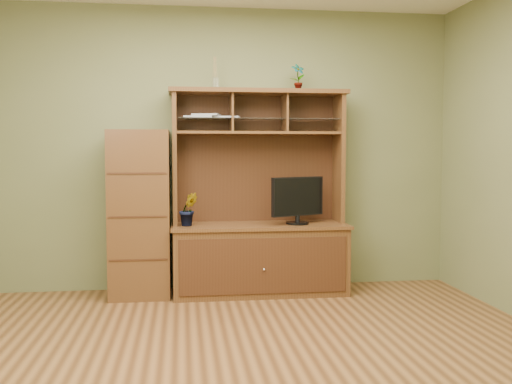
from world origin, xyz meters
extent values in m
cube|color=#512F17|center=(0.00, 0.00, -0.01)|extent=(4.50, 4.00, 0.02)
cube|color=#64693E|center=(0.00, 2.01, 1.35)|extent=(4.50, 0.02, 2.70)
cube|color=#64693E|center=(0.00, -2.01, 1.35)|extent=(4.50, 0.02, 2.70)
cube|color=#452713|center=(0.33, 1.71, 0.31)|extent=(1.60, 0.55, 0.62)
cube|color=#371C0F|center=(0.33, 1.42, 0.31)|extent=(1.50, 0.01, 0.50)
sphere|color=silver|center=(0.33, 1.41, 0.28)|extent=(0.02, 0.02, 0.02)
cube|color=#452713|center=(0.33, 1.71, 0.64)|extent=(1.64, 0.59, 0.03)
cube|color=#452713|center=(-0.45, 1.80, 1.27)|extent=(0.04, 0.35, 1.25)
cube|color=#452713|center=(1.11, 1.80, 1.27)|extent=(0.04, 0.35, 1.25)
cube|color=#371C0F|center=(0.33, 1.97, 1.27)|extent=(1.52, 0.02, 1.25)
cube|color=#452713|center=(0.33, 1.80, 1.88)|extent=(1.66, 0.40, 0.04)
cube|color=#452713|center=(0.33, 1.80, 1.50)|extent=(1.52, 0.32, 0.02)
cube|color=#452713|center=(0.08, 1.80, 1.69)|extent=(0.02, 0.31, 0.35)
cube|color=#452713|center=(0.58, 1.80, 1.69)|extent=(0.02, 0.31, 0.35)
cube|color=silver|center=(0.33, 1.79, 1.63)|extent=(1.50, 0.27, 0.01)
cylinder|color=black|center=(0.68, 1.65, 0.66)|extent=(0.21, 0.21, 0.02)
cylinder|color=black|center=(0.68, 1.65, 0.71)|extent=(0.04, 0.04, 0.07)
cube|color=black|center=(0.68, 1.65, 0.91)|extent=(0.52, 0.27, 0.36)
imported|color=#2F5E20|center=(-0.33, 1.65, 0.80)|extent=(0.19, 0.17, 0.31)
imported|color=#2C6F27|center=(0.71, 1.80, 2.03)|extent=(0.15, 0.12, 0.26)
cylinder|color=silver|center=(-0.07, 1.80, 1.95)|extent=(0.06, 0.06, 0.11)
cylinder|color=#967B4B|center=(-0.07, 1.80, 2.10)|extent=(0.04, 0.04, 0.19)
cube|color=#9D9DA2|center=(-0.23, 1.80, 1.64)|extent=(0.29, 0.23, 0.02)
cube|color=#9D9DA2|center=(-0.16, 1.80, 1.66)|extent=(0.28, 0.24, 0.02)
cube|color=#9D9DA2|center=(0.03, 1.80, 1.64)|extent=(0.28, 0.24, 0.02)
cube|color=#452713|center=(-0.77, 1.74, 0.76)|extent=(0.54, 0.49, 1.52)
cube|color=#371C0F|center=(-0.77, 1.49, 0.38)|extent=(0.50, 0.01, 0.02)
cube|color=#371C0F|center=(-0.77, 1.49, 0.76)|extent=(0.50, 0.01, 0.01)
cube|color=#371C0F|center=(-0.77, 1.49, 1.14)|extent=(0.50, 0.01, 0.02)
camera|label=1|loc=(-0.39, -3.53, 1.32)|focal=40.00mm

